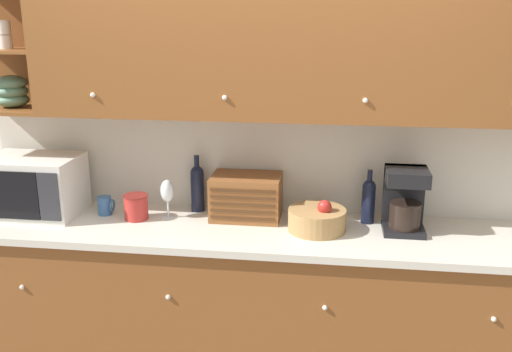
# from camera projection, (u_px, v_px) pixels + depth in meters

# --- Properties ---
(ground_plane) EXTENTS (24.00, 24.00, 0.00)m
(ground_plane) POSITION_uv_depth(u_px,v_px,m) (261.00, 343.00, 3.67)
(ground_plane) COLOR slate
(wall_back) EXTENTS (5.63, 0.06, 2.60)m
(wall_back) POSITION_uv_depth(u_px,v_px,m) (262.00, 145.00, 3.33)
(wall_back) COLOR white
(wall_back) RESTS_ON ground_plane
(counter_unit) EXTENTS (3.25, 0.65, 0.92)m
(counter_unit) POSITION_uv_depth(u_px,v_px,m) (254.00, 302.00, 3.24)
(counter_unit) COLOR brown
(counter_unit) RESTS_ON ground_plane
(backsplash_panel) EXTENTS (3.23, 0.01, 0.59)m
(backsplash_panel) POSITION_uv_depth(u_px,v_px,m) (261.00, 161.00, 3.32)
(backsplash_panel) COLOR silver
(backsplash_panel) RESTS_ON counter_unit
(upper_cabinets) EXTENTS (3.23, 0.37, 0.70)m
(upper_cabinets) POSITION_uv_depth(u_px,v_px,m) (288.00, 51.00, 2.96)
(upper_cabinets) COLOR brown
(upper_cabinets) RESTS_ON backsplash_panel
(microwave) EXTENTS (0.52, 0.37, 0.34)m
(microwave) POSITION_uv_depth(u_px,v_px,m) (34.00, 186.00, 3.27)
(microwave) COLOR silver
(microwave) RESTS_ON counter_unit
(mug) EXTENTS (0.09, 0.08, 0.11)m
(mug) POSITION_uv_depth(u_px,v_px,m) (105.00, 206.00, 3.29)
(mug) COLOR #38669E
(mug) RESTS_ON counter_unit
(storage_canister) EXTENTS (0.14, 0.14, 0.14)m
(storage_canister) POSITION_uv_depth(u_px,v_px,m) (136.00, 207.00, 3.22)
(storage_canister) COLOR #B22D28
(storage_canister) RESTS_ON counter_unit
(wine_glass) EXTENTS (0.08, 0.08, 0.23)m
(wine_glass) POSITION_uv_depth(u_px,v_px,m) (167.00, 192.00, 3.21)
(wine_glass) COLOR silver
(wine_glass) RESTS_ON counter_unit
(second_wine_bottle) EXTENTS (0.08, 0.08, 0.34)m
(second_wine_bottle) POSITION_uv_depth(u_px,v_px,m) (197.00, 186.00, 3.33)
(second_wine_bottle) COLOR black
(second_wine_bottle) RESTS_ON counter_unit
(bread_box) EXTENTS (0.39, 0.28, 0.25)m
(bread_box) POSITION_uv_depth(u_px,v_px,m) (246.00, 197.00, 3.23)
(bread_box) COLOR brown
(bread_box) RESTS_ON counter_unit
(fruit_basket) EXTENTS (0.31, 0.31, 0.18)m
(fruit_basket) POSITION_uv_depth(u_px,v_px,m) (317.00, 219.00, 3.05)
(fruit_basket) COLOR #A87F4C
(fruit_basket) RESTS_ON counter_unit
(wine_bottle) EXTENTS (0.07, 0.07, 0.30)m
(wine_bottle) POSITION_uv_depth(u_px,v_px,m) (368.00, 199.00, 3.15)
(wine_bottle) COLOR black
(wine_bottle) RESTS_ON counter_unit
(coffee_maker) EXTENTS (0.22, 0.22, 0.35)m
(coffee_maker) POSITION_uv_depth(u_px,v_px,m) (405.00, 200.00, 3.02)
(coffee_maker) COLOR black
(coffee_maker) RESTS_ON counter_unit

